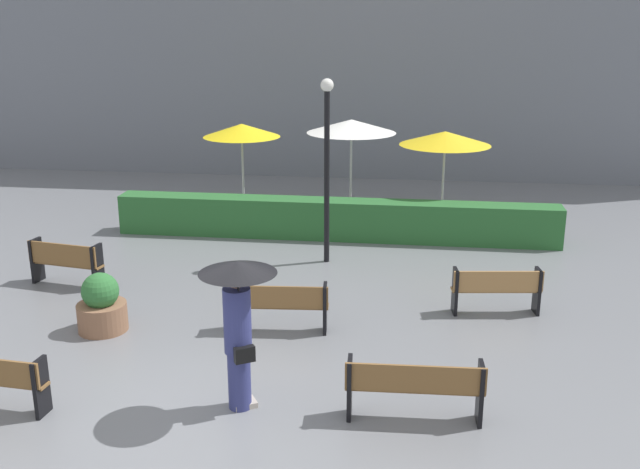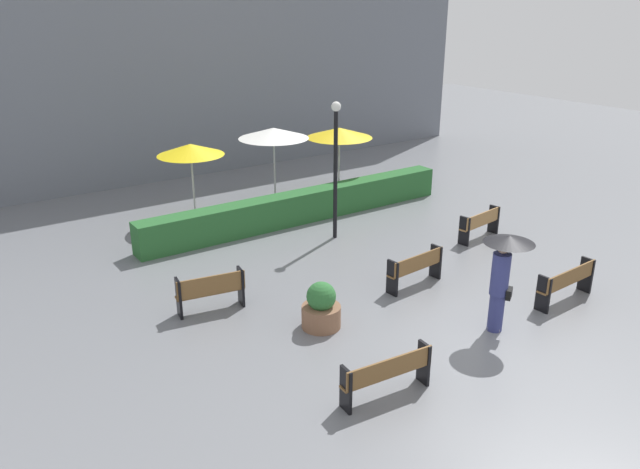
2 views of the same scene
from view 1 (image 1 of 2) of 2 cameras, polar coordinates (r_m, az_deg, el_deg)
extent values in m
plane|color=slate|center=(10.49, -8.62, -13.55)|extent=(60.00, 60.00, 0.00)
cube|color=brown|center=(15.61, -19.21, -2.18)|extent=(1.58, 0.52, 0.04)
cube|color=brown|center=(15.43, -19.62, -1.49)|extent=(1.55, 0.30, 0.45)
cube|color=black|center=(16.02, -21.35, -1.88)|extent=(0.12, 0.36, 0.91)
cube|color=black|center=(15.19, -17.06, -2.45)|extent=(0.12, 0.36, 0.91)
cube|color=brown|center=(12.63, -3.16, -5.60)|extent=(1.70, 0.38, 0.04)
cube|color=brown|center=(12.42, -3.25, -4.93)|extent=(1.68, 0.17, 0.39)
cube|color=black|center=(12.72, -6.69, -5.64)|extent=(0.09, 0.35, 0.87)
cube|color=black|center=(12.57, 0.40, -5.82)|extent=(0.09, 0.35, 0.87)
cube|color=brown|center=(10.07, 7.42, -11.86)|extent=(1.87, 0.32, 0.04)
cube|color=brown|center=(9.84, 7.49, -11.17)|extent=(1.87, 0.11, 0.38)
cube|color=black|center=(10.06, 2.34, -11.93)|extent=(0.07, 0.35, 0.87)
cube|color=black|center=(10.14, 12.46, -12.09)|extent=(0.07, 0.35, 0.87)
cube|color=black|center=(10.79, -21.04, -11.14)|extent=(0.09, 0.33, 0.83)
cube|color=#9E7242|center=(13.74, 13.64, -4.23)|extent=(1.65, 0.45, 0.04)
cube|color=#9E7242|center=(13.54, 13.84, -3.60)|extent=(1.62, 0.25, 0.39)
cube|color=black|center=(13.57, 10.55, -4.40)|extent=(0.10, 0.35, 0.86)
cube|color=black|center=(13.93, 16.68, -4.28)|extent=(0.10, 0.35, 0.86)
cylinder|color=navy|center=(10.33, -6.34, -11.25)|extent=(0.32, 0.32, 0.85)
cube|color=#B2A599|center=(10.53, -5.96, -13.05)|extent=(0.41, 0.39, 0.08)
cylinder|color=navy|center=(9.95, -6.51, -6.71)|extent=(0.38, 0.38, 0.93)
sphere|color=tan|center=(9.74, -6.62, -3.65)|extent=(0.21, 0.21, 0.21)
cube|color=black|center=(9.93, -5.94, -9.35)|extent=(0.29, 0.23, 0.22)
cylinder|color=black|center=(9.73, -6.40, -5.08)|extent=(0.02, 0.02, 0.90)
cone|color=black|center=(9.57, -6.49, -2.58)|extent=(1.05, 1.05, 0.16)
cylinder|color=brown|center=(13.26, -16.70, -6.21)|extent=(0.85, 0.85, 0.49)
sphere|color=#2D6B33|center=(13.08, -16.88, -4.26)|extent=(0.64, 0.64, 0.64)
cylinder|color=black|center=(15.75, 0.54, 4.37)|extent=(0.12, 0.12, 3.77)
sphere|color=white|center=(15.45, 0.56, 11.65)|extent=(0.28, 0.28, 0.28)
cylinder|color=silver|center=(20.06, -6.07, 4.87)|extent=(0.06, 0.06, 2.32)
cone|color=yellow|center=(19.86, -6.17, 8.14)|extent=(2.09, 2.09, 0.35)
cylinder|color=silver|center=(19.54, 2.44, 4.88)|extent=(0.06, 0.06, 2.49)
cone|color=white|center=(19.32, 2.48, 8.50)|extent=(2.37, 2.37, 0.35)
cylinder|color=silver|center=(19.11, 9.63, 4.08)|extent=(0.06, 0.06, 2.29)
cone|color=yellow|center=(18.90, 9.80, 7.47)|extent=(2.33, 2.33, 0.35)
cube|color=#28602D|center=(17.83, 1.18, 1.21)|extent=(10.82, 0.70, 0.97)
cube|color=slate|center=(24.82, 1.29, 15.92)|extent=(28.00, 1.20, 9.80)
camera|label=2|loc=(12.21, -78.55, 10.32)|focal=34.70mm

